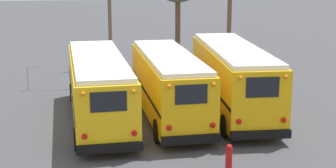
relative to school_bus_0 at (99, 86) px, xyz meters
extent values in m
plane|color=#424247|center=(3.29, 0.43, -1.67)|extent=(160.00, 160.00, 0.00)
cube|color=yellow|center=(0.00, 0.02, -0.07)|extent=(3.00, 10.38, 2.54)
cube|color=white|center=(0.00, 0.02, 1.30)|extent=(2.78, 9.95, 0.20)
cube|color=black|center=(0.27, -5.15, -1.16)|extent=(2.52, 0.33, 0.36)
cube|color=black|center=(0.27, -5.12, 0.63)|extent=(1.36, 0.10, 0.76)
sphere|color=red|center=(-0.65, -5.20, -0.64)|extent=(0.22, 0.22, 0.22)
sphere|color=orange|center=(-0.65, -5.20, 0.98)|extent=(0.18, 0.18, 0.18)
sphere|color=red|center=(1.19, -5.11, -0.64)|extent=(0.22, 0.22, 0.22)
sphere|color=orange|center=(1.19, -5.11, 0.98)|extent=(0.18, 0.18, 0.18)
cube|color=black|center=(-1.24, -0.05, -0.26)|extent=(0.55, 10.04, 0.14)
cube|color=black|center=(1.24, 0.08, -0.26)|extent=(0.55, 10.04, 0.14)
cylinder|color=black|center=(-1.35, 3.78, -1.20)|extent=(0.33, 0.97, 0.96)
cylinder|color=black|center=(0.95, 3.90, -1.20)|extent=(0.33, 0.97, 0.96)
cylinder|color=black|center=(-0.95, -3.87, -1.20)|extent=(0.33, 0.97, 0.96)
cylinder|color=black|center=(1.35, -3.75, -1.20)|extent=(0.33, 0.97, 0.96)
cube|color=#EAAA0F|center=(3.29, -0.07, -0.03)|extent=(2.66, 9.31, 2.58)
cube|color=white|center=(3.29, -0.07, 1.36)|extent=(2.46, 8.94, 0.20)
cube|color=black|center=(3.45, -4.72, -1.14)|extent=(2.38, 0.28, 0.36)
cube|color=black|center=(3.45, -4.70, 0.68)|extent=(1.28, 0.08, 0.77)
sphere|color=red|center=(2.58, -4.76, -0.61)|extent=(0.22, 0.22, 0.22)
sphere|color=orange|center=(2.58, -4.76, 1.04)|extent=(0.18, 0.18, 0.18)
sphere|color=red|center=(4.33, -4.70, -0.61)|extent=(0.22, 0.22, 0.22)
sphere|color=orange|center=(4.33, -4.70, 1.04)|extent=(0.18, 0.18, 0.18)
cube|color=black|center=(2.11, -0.11, -0.23)|extent=(0.34, 9.05, 0.14)
cube|color=black|center=(4.47, -0.03, -0.23)|extent=(0.34, 9.05, 0.14)
cylinder|color=black|center=(2.09, 3.21, -1.17)|extent=(0.32, 1.02, 1.01)
cylinder|color=black|center=(4.26, 3.29, -1.17)|extent=(0.32, 1.02, 1.01)
cylinder|color=black|center=(2.32, -3.42, -1.17)|extent=(0.32, 1.02, 1.01)
cylinder|color=black|center=(4.49, -3.35, -1.17)|extent=(0.32, 1.02, 1.01)
cube|color=#EAAA0F|center=(6.58, 0.46, 0.06)|extent=(2.90, 10.10, 2.76)
cube|color=white|center=(6.58, 0.46, 1.54)|extent=(2.68, 9.69, 0.20)
cube|color=black|center=(6.36, -4.57, -1.14)|extent=(2.51, 0.31, 0.36)
cube|color=black|center=(6.36, -4.55, 0.82)|extent=(1.35, 0.09, 0.83)
sphere|color=red|center=(5.44, -4.54, -0.56)|extent=(0.22, 0.22, 0.22)
sphere|color=orange|center=(5.44, -4.54, 1.22)|extent=(0.18, 0.18, 0.18)
sphere|color=red|center=(7.28, -4.62, -0.56)|extent=(0.22, 0.22, 0.22)
sphere|color=orange|center=(7.28, -4.62, 1.22)|extent=(0.18, 0.18, 0.18)
cube|color=black|center=(5.35, 0.52, -0.15)|extent=(0.46, 9.79, 0.14)
cube|color=black|center=(7.82, 0.41, -0.15)|extent=(0.46, 9.79, 0.14)
cylinder|color=black|center=(5.60, 4.21, -1.17)|extent=(0.32, 1.02, 1.01)
cylinder|color=black|center=(7.89, 4.11, -1.17)|extent=(0.32, 1.02, 1.01)
cylinder|color=black|center=(5.27, -3.18, -1.17)|extent=(0.32, 1.02, 1.01)
cylinder|color=black|center=(7.56, -3.28, -1.17)|extent=(0.32, 1.02, 1.01)
cylinder|color=brown|center=(1.12, 13.07, 2.72)|extent=(0.26, 0.26, 8.80)
cylinder|color=brown|center=(5.91, 12.56, 0.75)|extent=(0.37, 0.37, 4.85)
cylinder|color=brown|center=(10.78, 16.50, 1.36)|extent=(0.35, 0.35, 6.07)
cylinder|color=#939399|center=(-4.00, 6.71, -0.97)|extent=(0.06, 0.06, 1.40)
cylinder|color=#939399|center=(-1.57, 6.71, -0.97)|extent=(0.06, 0.06, 1.40)
cylinder|color=#939399|center=(0.86, 6.71, -0.97)|extent=(0.06, 0.06, 1.40)
cylinder|color=#939399|center=(3.29, 6.71, -0.97)|extent=(0.06, 0.06, 1.40)
cylinder|color=#939399|center=(5.72, 6.71, -0.97)|extent=(0.06, 0.06, 1.40)
cylinder|color=#939399|center=(8.15, 6.71, -0.97)|extent=(0.06, 0.06, 1.40)
cylinder|color=#939399|center=(10.58, 6.71, -0.97)|extent=(0.06, 0.06, 1.40)
cylinder|color=#939399|center=(3.29, 6.71, -0.27)|extent=(14.58, 0.04, 0.04)
cylinder|color=#B21414|center=(4.42, -6.82, -1.25)|extent=(0.24, 0.24, 0.85)
sphere|color=#B21414|center=(4.42, -6.82, -0.75)|extent=(0.23, 0.23, 0.23)
camera|label=1|loc=(-0.34, -23.48, 5.64)|focal=55.00mm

